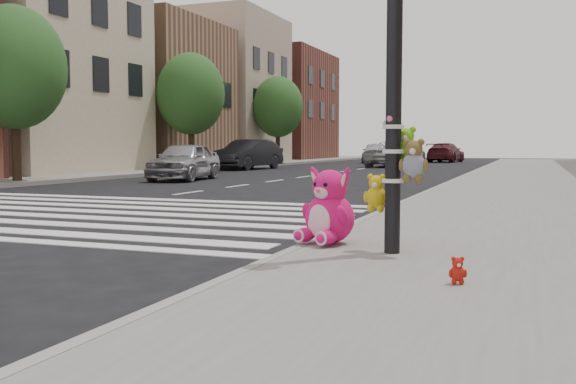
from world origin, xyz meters
The scene contains 19 objects.
ground centered at (0.00, 0.00, 0.00)m, with size 120.00×120.00×0.00m, color black.
sidewalk_far centered at (-13.50, 20.00, 0.07)m, with size 6.00×80.00×0.14m, color slate.
curb_edge centered at (1.55, 10.00, 0.07)m, with size 0.12×80.00×0.15m, color gray.
crosswalk centered at (-4.50, 5.20, 0.01)m, with size 11.00×6.00×0.01m, color silver, non-canonical shape.
bld_far_b centered at (-15.50, 17.00, 5.50)m, with size 6.00×8.00×11.00m, color beige.
bld_far_c centered at (-15.50, 26.00, 4.00)m, with size 6.00×8.00×8.00m, color #966D50.
bld_far_d centered at (-15.50, 35.00, 5.00)m, with size 6.00×8.00×10.00m, color tan.
bld_far_e centered at (-15.50, 46.00, 4.50)m, with size 6.00×10.00×9.00m, color brown.
signal_pole centered at (2.62, 1.82, 1.74)m, with size 0.71×0.50×4.00m.
tree_far_a centered at (-11.20, 11.00, 3.65)m, with size 3.20×3.20×5.44m.
tree_far_b centered at (-11.20, 22.00, 3.65)m, with size 3.20×3.20×5.44m.
tree_far_c centered at (-11.20, 33.00, 3.65)m, with size 3.20×3.20×5.44m.
pink_bunny centered at (1.79, 2.17, 0.50)m, with size 0.73×0.79×0.89m.
red_teddy centered at (3.40, 0.50, 0.25)m, with size 0.15×0.11×0.22m, color red, non-canonical shape.
car_silver_far centered at (-7.74, 15.40, 0.69)m, with size 1.63×4.05×1.38m, color #A0A0A5.
car_dark_far centered at (-9.80, 25.41, 0.77)m, with size 1.64×4.69×1.55m, color black.
car_white_near centered at (-3.50, 32.27, 0.75)m, with size 2.48×5.37×1.49m, color silver.
car_maroon_near centered at (-2.12, 43.55, 0.70)m, with size 1.96×4.83×1.40m, color #4E161E.
car_silver_deep centered at (-6.50, 39.78, 0.73)m, with size 1.72×4.28×1.46m, color #9D9EA2.
Camera 1 is at (3.95, -4.73, 1.25)m, focal length 40.00 mm.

